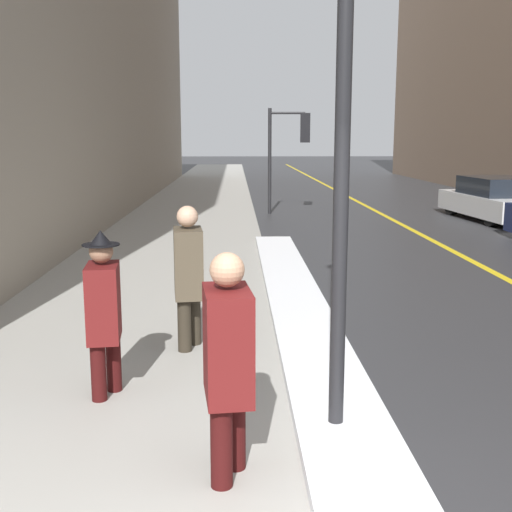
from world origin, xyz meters
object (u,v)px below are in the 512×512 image
object	(u,v)px
lamp_post	(346,1)
pedestrian_in_glasses	(188,271)
pedestrian_in_fedora	(104,308)
traffic_light_near	(293,138)
parked_car_white	(496,200)
pedestrian_trailing	(228,356)

from	to	relation	value
lamp_post	pedestrian_in_glasses	bearing A→B (deg)	120.98
pedestrian_in_fedora	traffic_light_near	bearing A→B (deg)	162.04
pedestrian_in_fedora	pedestrian_in_glasses	world-z (taller)	pedestrian_in_glasses
parked_car_white	pedestrian_in_glasses	bearing A→B (deg)	140.03
lamp_post	pedestrian_in_glasses	size ratio (longest dim) A/B	3.47
pedestrian_in_glasses	parked_car_white	size ratio (longest dim) A/B	0.37
parked_car_white	lamp_post	bearing A→B (deg)	149.05
lamp_post	pedestrian_in_fedora	world-z (taller)	lamp_post
pedestrian_in_glasses	pedestrian_trailing	bearing A→B (deg)	3.08
traffic_light_near	pedestrian_trailing	bearing A→B (deg)	-92.41
lamp_post	pedestrian_in_glasses	world-z (taller)	lamp_post
traffic_light_near	pedestrian_trailing	size ratio (longest dim) A/B	2.01
pedestrian_in_fedora	parked_car_white	distance (m)	15.46
traffic_light_near	lamp_post	bearing A→B (deg)	-89.51
pedestrian_in_glasses	traffic_light_near	bearing A→B (deg)	163.69
lamp_post	pedestrian_in_fedora	distance (m)	3.32
pedestrian_in_fedora	parked_car_white	world-z (taller)	pedestrian_in_fedora
traffic_light_near	parked_car_white	distance (m)	6.33
traffic_light_near	pedestrian_in_fedora	xyz separation A→B (m)	(-3.01, -14.56, -1.50)
traffic_light_near	pedestrian_in_fedora	distance (m)	14.94
lamp_post	pedestrian_trailing	world-z (taller)	lamp_post
parked_car_white	traffic_light_near	bearing A→B (deg)	67.96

